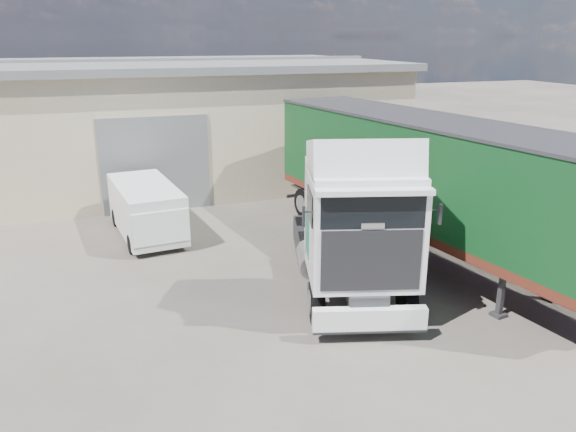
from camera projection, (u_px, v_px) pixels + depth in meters
name	position (u px, v px, depth m)	size (l,w,h in m)	color
ground	(300.00, 321.00, 13.18)	(120.00, 120.00, 0.00)	#2A2822
warehouse	(46.00, 124.00, 24.81)	(30.60, 12.60, 5.42)	#BDB191
brick_boundary_wall	(521.00, 174.00, 21.85)	(0.35, 26.00, 2.50)	brown
tractor_unit	(356.00, 231.00, 13.72)	(4.17, 6.80, 4.35)	black
box_trailer	(421.00, 173.00, 16.45)	(4.54, 12.82, 4.18)	#2D2D30
panel_van	(147.00, 211.00, 18.42)	(2.18, 4.45, 1.75)	black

